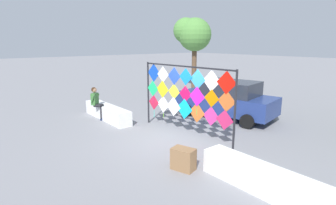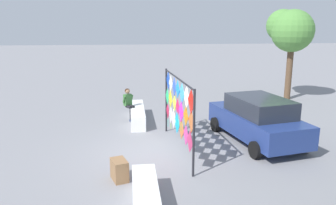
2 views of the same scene
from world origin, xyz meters
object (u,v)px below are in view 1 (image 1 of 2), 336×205
object	(u,v)px
kite_display_rack	(185,92)
seated_vendor	(97,101)
cardboard_box_large	(183,159)
parked_car	(227,99)
tree_broadleaf	(192,34)

from	to	relation	value
kite_display_rack	seated_vendor	xyz separation A→B (m)	(-3.99, -1.68, -0.77)
seated_vendor	cardboard_box_large	distance (m)	6.12
kite_display_rack	cardboard_box_large	distance (m)	3.17
kite_display_rack	parked_car	world-z (taller)	kite_display_rack
kite_display_rack	tree_broadleaf	distance (m)	10.86
kite_display_rack	cardboard_box_large	size ratio (longest dim) A/B	6.95
seated_vendor	parked_car	xyz separation A→B (m)	(3.40, 4.79, 0.01)
cardboard_box_large	kite_display_rack	bearing A→B (deg)	136.81
parked_car	cardboard_box_large	xyz separation A→B (m)	(2.69, -5.09, -0.57)
kite_display_rack	cardboard_box_large	world-z (taller)	kite_display_rack
kite_display_rack	tree_broadleaf	world-z (taller)	tree_broadleaf
kite_display_rack	cardboard_box_large	xyz separation A→B (m)	(2.10, -1.97, -1.33)
kite_display_rack	parked_car	bearing A→B (deg)	100.71
parked_car	kite_display_rack	bearing A→B (deg)	-79.29
seated_vendor	tree_broadleaf	xyz separation A→B (m)	(-3.52, 9.17, 3.13)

